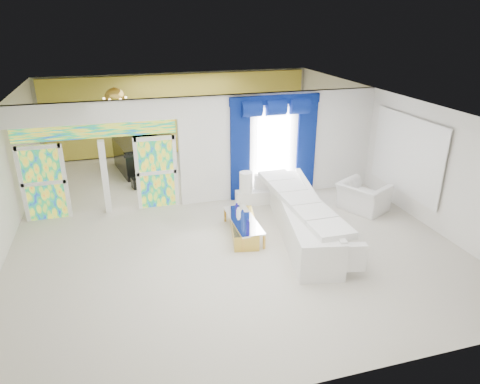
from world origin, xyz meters
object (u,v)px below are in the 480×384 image
object	(u,v)px
grand_piano	(142,156)
white_sofa	(300,217)
coffee_table	(243,227)
console_table	(256,197)
armchair	(363,197)

from	to	relation	value
grand_piano	white_sofa	bearing A→B (deg)	-70.94
coffee_table	console_table	world-z (taller)	console_table
white_sofa	armchair	world-z (taller)	white_sofa
white_sofa	armchair	bearing A→B (deg)	30.29
coffee_table	console_table	distance (m)	1.91
console_table	grand_piano	xyz separation A→B (m)	(-2.87, 3.81, 0.31)
grand_piano	console_table	bearing A→B (deg)	-63.92
armchair	white_sofa	bearing A→B (deg)	81.32
white_sofa	coffee_table	bearing A→B (deg)	178.54
white_sofa	grand_piano	xyz separation A→B (m)	(-3.34, 5.80, 0.08)
white_sofa	console_table	world-z (taller)	white_sofa
white_sofa	grand_piano	world-z (taller)	grand_piano
white_sofa	grand_piano	size ratio (longest dim) A/B	2.21
armchair	coffee_table	bearing A→B (deg)	69.52
white_sofa	console_table	xyz separation A→B (m)	(-0.47, 1.99, -0.23)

